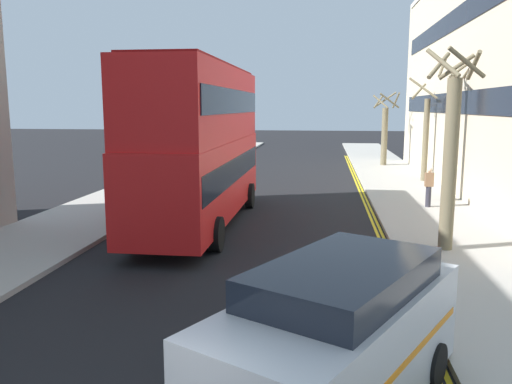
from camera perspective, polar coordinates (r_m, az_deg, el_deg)
The scene contains 11 objects.
sidewalk_right at distance 20.33m, azimuth 18.97°, elevation -2.89°, with size 4.00×80.00×0.14m, color #ADA89E.
sidewalk_left at distance 21.81m, azimuth -16.78°, elevation -1.97°, with size 4.00×80.00×0.14m, color #ADA89E.
kerb_line_outer at distance 18.08m, azimuth 13.65°, elevation -4.34°, with size 0.10×56.00×0.01m, color yellow.
kerb_line_inner at distance 18.07m, azimuth 13.15°, elevation -4.34°, with size 0.10×56.00×0.01m, color yellow.
double_decker_bus_away at distance 18.38m, azimuth -6.11°, elevation 5.64°, with size 2.82×10.82×5.64m.
taxi_minivan at distance 7.38m, azimuth 8.64°, elevation -15.94°, with size 3.92×5.12×2.12m.
pedestrian_far at distance 22.31m, azimuth 18.52°, elevation 0.58°, with size 0.34×0.22×1.62m.
street_tree_near at distance 24.03m, azimuth 20.82°, elevation 6.39°, with size 1.86×1.92×6.41m.
street_tree_mid at distance 15.59m, azimuth 20.64°, elevation 3.78°, with size 1.53×1.60×5.66m.
street_tree_far at distance 37.58m, azimuth 14.00°, elevation 6.48°, with size 1.79×1.76×5.12m.
street_tree_distant at distance 30.08m, azimuth 18.21°, elevation 6.16°, with size 1.86×2.00×5.63m.
Camera 1 is at (2.40, -3.47, 4.21)m, focal length 36.29 mm.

